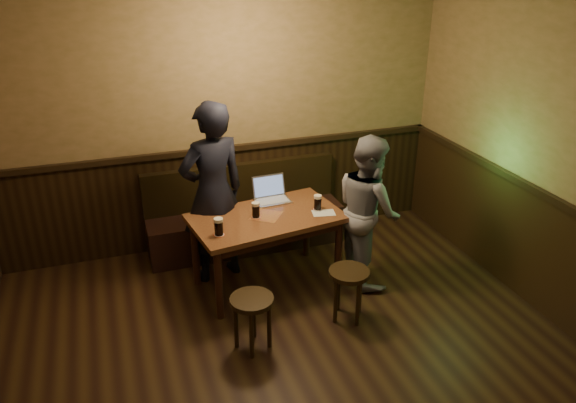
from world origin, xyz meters
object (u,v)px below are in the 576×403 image
(pub_table, at_px, (266,225))
(stool_left, at_px, (252,308))
(stool_right, at_px, (349,280))
(pint_right, at_px, (318,202))
(person_suit, at_px, (213,193))
(person_grey, at_px, (368,210))
(pint_mid, at_px, (256,210))
(laptop, at_px, (271,194))
(bench, at_px, (245,221))
(pint_left, at_px, (219,227))

(pub_table, xyz_separation_m, stool_left, (-0.41, -0.92, -0.27))
(stool_right, distance_m, pint_right, 0.89)
(person_suit, bearing_deg, person_grey, 146.00)
(person_suit, height_order, person_grey, person_suit)
(stool_right, bearing_deg, person_grey, 52.11)
(pint_mid, height_order, person_suit, person_suit)
(pub_table, distance_m, pint_right, 0.56)
(stool_left, bearing_deg, pint_mid, 71.59)
(stool_right, bearing_deg, laptop, 108.46)
(pint_mid, bearing_deg, pub_table, 0.15)
(stool_left, bearing_deg, stool_right, 7.56)
(bench, relative_size, pub_table, 1.42)
(pint_mid, distance_m, person_grey, 1.13)
(laptop, height_order, person_suit, person_suit)
(pint_mid, distance_m, person_suit, 0.49)
(stool_right, bearing_deg, stool_left, -172.44)
(stool_right, xyz_separation_m, person_suit, (-0.98, 1.13, 0.53))
(pub_table, relative_size, stool_left, 3.09)
(pint_right, height_order, person_grey, person_grey)
(laptop, bearing_deg, bench, 104.57)
(stool_left, distance_m, pint_mid, 1.07)
(pint_mid, bearing_deg, person_suit, 135.91)
(pub_table, distance_m, laptop, 0.41)
(stool_left, height_order, stool_right, stool_right)
(laptop, distance_m, person_suit, 0.61)
(stool_left, bearing_deg, person_suit, 91.71)
(stool_left, height_order, pint_mid, pint_mid)
(laptop, bearing_deg, stool_right, -74.24)
(pub_table, relative_size, person_suit, 0.83)
(stool_left, relative_size, laptop, 1.41)
(bench, height_order, stool_right, bench)
(pint_right, bearing_deg, bench, 120.93)
(pint_right, relative_size, person_suit, 0.08)
(bench, xyz_separation_m, person_suit, (-0.45, -0.52, 0.63))
(stool_left, xyz_separation_m, pint_mid, (0.31, 0.92, 0.45))
(person_suit, bearing_deg, laptop, 167.19)
(pint_left, xyz_separation_m, pint_mid, (0.42, 0.24, -0.01))
(person_grey, bearing_deg, pub_table, 80.22)
(stool_right, height_order, person_suit, person_suit)
(bench, bearing_deg, pint_left, -115.46)
(pub_table, relative_size, laptop, 4.34)
(pub_table, bearing_deg, person_grey, -19.77)
(pint_left, bearing_deg, person_grey, 1.60)
(pint_right, xyz_separation_m, laptop, (-0.37, 0.38, -0.02))
(pint_left, height_order, pint_mid, pint_left)
(bench, height_order, person_grey, person_grey)
(pub_table, xyz_separation_m, pint_mid, (-0.10, -0.00, 0.18))
(pub_table, height_order, pint_mid, pint_mid)
(pint_left, height_order, pint_right, pint_left)
(pint_right, bearing_deg, pint_left, -168.57)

